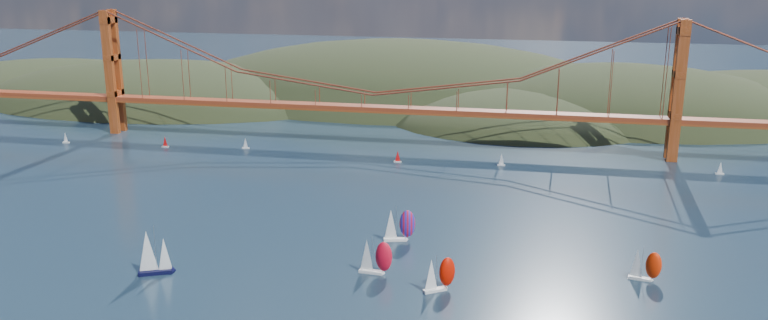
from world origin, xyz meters
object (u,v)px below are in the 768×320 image
Objects in this scene: racer_1 at (439,274)px; racer_0 at (375,256)px; racer_rwb at (399,225)px; racer_2 at (645,265)px; sloop_navy at (153,253)px.

racer_0 is at bearing 124.96° from racer_1.
racer_0 is 23.51m from racer_rwb.
racer_2 is at bearing -15.24° from racer_1.
racer_1 is at bearing -76.43° from racer_rwb.
sloop_navy is 1.48× the size of racer_2.
racer_0 is at bearing -160.95° from racer_2.
racer_0 is 0.97× the size of racer_rwb.
sloop_navy reaches higher than racer_1.
sloop_navy is 66.78m from racer_rwb.
sloop_navy is 72.45m from racer_1.
racer_0 is 67.31m from racer_2.
racer_rwb is (1.84, 23.44, 0.14)m from racer_0.
racer_rwb reaches higher than racer_1.
sloop_navy is 56.26m from racer_0.
racer_rwb is (-64.80, 14.00, 0.71)m from racer_2.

